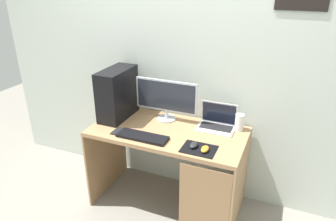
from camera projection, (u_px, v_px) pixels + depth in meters
ground_plane at (168, 202)px, 2.94m from camera, size 8.00×8.00×0.00m
wall_back at (185, 58)px, 2.73m from camera, size 4.00×0.05×2.60m
desk at (169, 148)px, 2.68m from camera, size 1.31×0.66×0.77m
pc_tower at (117, 94)px, 2.78m from camera, size 0.20×0.43×0.45m
monitor at (166, 99)px, 2.73m from camera, size 0.57×0.18×0.37m
laptop at (217, 123)px, 2.65m from camera, size 0.31×0.21×0.21m
speaker at (239, 122)px, 2.60m from camera, size 0.07×0.07×0.15m
keyboard at (143, 137)px, 2.49m from camera, size 0.42×0.14×0.02m
mousepad at (199, 149)px, 2.34m from camera, size 0.26×0.20×0.00m
mouse_left at (194, 145)px, 2.35m from camera, size 0.06×0.10×0.03m
mouse_right at (205, 149)px, 2.30m from camera, size 0.06×0.10×0.03m
cell_phone at (118, 131)px, 2.59m from camera, size 0.07×0.13×0.01m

